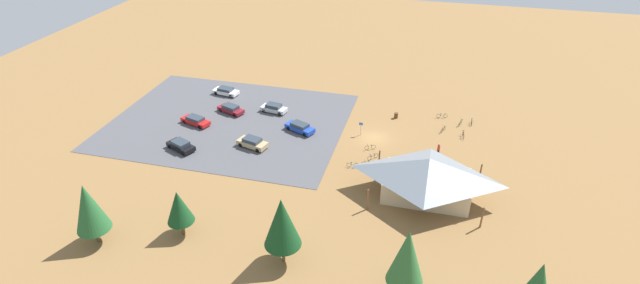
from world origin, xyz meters
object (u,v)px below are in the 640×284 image
object	(u,v)px
bicycle_black_lone_west	(443,130)
car_black_second_row	(181,145)
bike_pavilion	(428,175)
bicycle_purple_yard_right	(373,157)
pine_east	(89,207)
bicycle_red_near_sign	(463,135)
bicycle_blue_edge_south	(442,116)
pine_center	(407,256)
bicycle_white_trailside	(367,164)
trash_bin	(396,115)
car_silver_aisle_side	(274,108)
pine_west	(282,222)
pine_midwest	(538,284)
car_red_end_stall	(195,120)
bicycle_silver_edge_north	(472,122)
bicycle_green_yard_front	(460,123)
bicycle_yellow_by_bin	(370,147)
lot_sign	(361,127)
bicycle_teal_front_row	(353,165)
car_blue_mid_lot	(300,127)
car_white_near_entry	(226,91)
car_maroon_front_row	(231,109)
visitor_by_pavilion	(439,149)
pine_mideast	(179,207)

from	to	relation	value
bicycle_black_lone_west	car_black_second_row	distance (m)	38.67
bike_pavilion	bicycle_purple_yard_right	bearing A→B (deg)	-41.04
pine_east	bicycle_black_lone_west	xyz separation A→B (m)	(-35.23, -34.14, -4.34)
bicycle_red_near_sign	bicycle_blue_edge_south	distance (m)	6.34
pine_center	bicycle_white_trailside	world-z (taller)	pine_center
trash_bin	bicycle_red_near_sign	distance (m)	10.97
car_black_second_row	car_silver_aisle_side	size ratio (longest dim) A/B	1.06
pine_west	pine_midwest	distance (m)	23.53
car_red_end_stall	bike_pavilion	bearing A→B (deg)	165.05
pine_center	bicycle_silver_edge_north	world-z (taller)	pine_center
pine_east	bicycle_green_yard_front	distance (m)	52.99
car_black_second_row	bicycle_red_near_sign	bearing A→B (deg)	-160.41
bike_pavilion	bicycle_blue_edge_south	xyz separation A→B (m)	(-1.12, -21.37, -2.74)
bicycle_yellow_by_bin	lot_sign	bearing A→B (deg)	-61.10
pine_east	bicycle_teal_front_row	xyz separation A→B (m)	(-23.92, -21.20, -4.34)
car_blue_mid_lot	car_white_near_entry	xyz separation A→B (m)	(16.16, -9.24, -0.05)
bicycle_black_lone_west	car_red_end_stall	bearing A→B (deg)	11.12
car_maroon_front_row	visitor_by_pavilion	world-z (taller)	visitor_by_pavilion
bicycle_silver_edge_north	bicycle_purple_yard_right	bearing A→B (deg)	46.22
car_white_near_entry	pine_west	bearing A→B (deg)	121.96
pine_midwest	car_maroon_front_row	bearing A→B (deg)	-36.93
bicycle_silver_edge_north	bicycle_black_lone_west	world-z (taller)	bicycle_silver_edge_north
bicycle_red_near_sign	car_white_near_entry	distance (m)	40.37
bicycle_silver_edge_north	bicycle_white_trailside	world-z (taller)	bicycle_white_trailside
pine_mideast	bicycle_blue_edge_south	size ratio (longest dim) A/B	3.34
bicycle_silver_edge_north	visitor_by_pavilion	distance (m)	11.32
lot_sign	car_silver_aisle_side	world-z (taller)	lot_sign
pine_midwest	car_black_second_row	world-z (taller)	pine_midwest
lot_sign	bicycle_silver_edge_north	world-z (taller)	lot_sign
bicycle_black_lone_west	bicycle_white_trailside	xyz separation A→B (m)	(9.46, 12.22, 0.03)
bike_pavilion	pine_east	size ratio (longest dim) A/B	1.78
lot_sign	bicycle_green_yard_front	bearing A→B (deg)	-154.22
lot_sign	pine_mideast	size ratio (longest dim) A/B	0.39
bike_pavilion	pine_mideast	world-z (taller)	pine_mideast
bicycle_yellow_by_bin	car_maroon_front_row	distance (m)	24.36
pine_east	bicycle_green_yard_front	bearing A→B (deg)	-135.64
car_silver_aisle_side	car_red_end_stall	xyz separation A→B (m)	(10.38, 6.96, -0.04)
bicycle_silver_edge_north	lot_sign	bearing A→B (deg)	25.68
bicycle_silver_edge_north	bicycle_yellow_by_bin	size ratio (longest dim) A/B	1.17
pine_midwest	pine_center	distance (m)	11.09
bicycle_white_trailside	pine_center	bearing A→B (deg)	108.47
car_blue_mid_lot	car_black_second_row	bearing A→B (deg)	32.04
pine_east	bicycle_purple_yard_right	size ratio (longest dim) A/B	5.64
car_maroon_front_row	visitor_by_pavilion	distance (m)	33.42
pine_west	car_red_end_stall	size ratio (longest dim) A/B	1.57
bicycle_red_near_sign	bicycle_green_yard_front	bearing A→B (deg)	-83.04
pine_east	visitor_by_pavilion	distance (m)	44.48
bicycle_teal_front_row	car_white_near_entry	distance (m)	30.77
bicycle_black_lone_west	car_blue_mid_lot	distance (m)	21.64
lot_sign	bicycle_white_trailside	world-z (taller)	lot_sign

